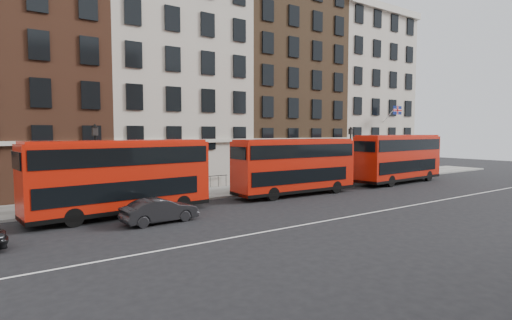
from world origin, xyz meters
TOP-DOWN VIEW (x-y plane):
  - ground at (0.00, 0.00)m, footprint 120.00×120.00m
  - pavement at (0.00, 10.50)m, footprint 80.00×5.00m
  - kerb at (0.00, 8.00)m, footprint 80.00×0.30m
  - road_centre_line at (0.00, -2.00)m, footprint 70.00×0.12m
  - building_terrace at (-0.31, 17.88)m, footprint 64.00×11.95m
  - bus_b at (-8.05, 5.92)m, footprint 10.81×3.47m
  - bus_c at (5.41, 5.92)m, footprint 10.54×2.80m
  - bus_d at (18.66, 5.92)m, footprint 11.27×3.40m
  - car_front at (-6.88, 2.90)m, footprint 4.21×1.73m
  - lamp_post_left at (-8.68, 9.07)m, footprint 0.44×0.44m
  - lamp_post_right at (14.99, 8.78)m, footprint 0.44×0.44m
  - traffic_light at (25.52, 8.27)m, footprint 0.25×0.45m
  - iron_railings at (0.00, 12.70)m, footprint 6.60×0.06m

SIDE VIEW (x-z plane):
  - ground at x=0.00m, z-range 0.00..0.00m
  - road_centre_line at x=0.00m, z-range 0.00..0.01m
  - pavement at x=0.00m, z-range 0.00..0.15m
  - kerb at x=0.00m, z-range 0.00..0.16m
  - iron_railings at x=0.00m, z-range 0.15..1.15m
  - car_front at x=-6.88m, z-range 0.00..1.36m
  - bus_c at x=5.41m, z-range 0.16..4.56m
  - bus_b at x=-8.05m, z-range 0.16..4.63m
  - traffic_light at x=25.52m, z-range 0.81..4.08m
  - bus_d at x=18.66m, z-range 0.17..4.84m
  - lamp_post_left at x=-8.68m, z-range 0.42..5.74m
  - lamp_post_right at x=14.99m, z-range 0.42..5.74m
  - building_terrace at x=-0.31m, z-range -0.76..21.24m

